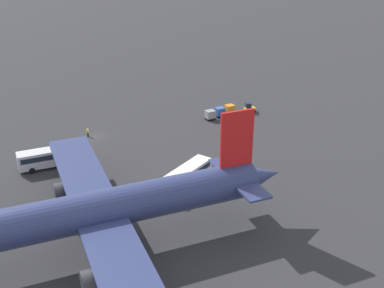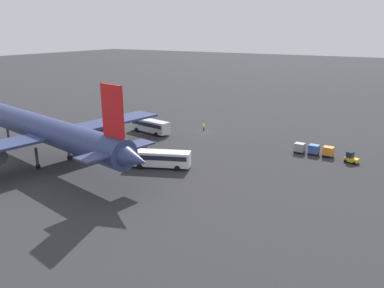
# 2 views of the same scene
# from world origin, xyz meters

# --- Properties ---
(ground_plane) EXTENTS (600.00, 600.00, 0.00)m
(ground_plane) POSITION_xyz_m (0.00, 0.00, 0.00)
(ground_plane) COLOR #2D2D30
(airplane) EXTENTS (54.98, 48.01, 16.51)m
(airplane) POSITION_xyz_m (14.50, 34.26, 6.20)
(airplane) COLOR navy
(airplane) RESTS_ON ground
(shuttle_bus_near) EXTENTS (11.09, 4.34, 3.21)m
(shuttle_bus_near) POSITION_xyz_m (10.82, 7.74, 1.93)
(shuttle_bus_near) COLOR silver
(shuttle_bus_near) RESTS_ON ground
(shuttle_bus_far) EXTENTS (11.22, 6.71, 3.07)m
(shuttle_bus_far) POSITION_xyz_m (-4.99, 25.97, 1.85)
(shuttle_bus_far) COLOR white
(shuttle_bus_far) RESTS_ON ground
(baggage_tug) EXTENTS (2.68, 2.24, 2.10)m
(baggage_tug) POSITION_xyz_m (-34.32, 5.66, 0.94)
(baggage_tug) COLOR gold
(baggage_tug) RESTS_ON ground
(worker_person) EXTENTS (0.38, 0.38, 1.74)m
(worker_person) POSITION_xyz_m (0.79, -0.89, 0.87)
(worker_person) COLOR #1E1E2D
(worker_person) RESTS_ON ground
(cargo_cart_orange) EXTENTS (2.12, 1.83, 2.06)m
(cargo_cart_orange) POSITION_xyz_m (-29.90, 4.35, 1.19)
(cargo_cart_orange) COLOR #38383D
(cargo_cart_orange) RESTS_ON ground
(cargo_cart_blue) EXTENTS (2.12, 1.83, 2.06)m
(cargo_cart_blue) POSITION_xyz_m (-27.17, 4.48, 1.19)
(cargo_cart_blue) COLOR #38383D
(cargo_cart_blue) RESTS_ON ground
(cargo_cart_grey) EXTENTS (2.12, 1.83, 2.06)m
(cargo_cart_grey) POSITION_xyz_m (-24.43, 4.80, 1.19)
(cargo_cart_grey) COLOR #38383D
(cargo_cart_grey) RESTS_ON ground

